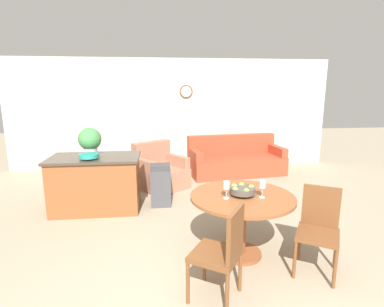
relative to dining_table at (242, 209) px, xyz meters
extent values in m
cube|color=beige|center=(-0.61, 4.34, 0.76)|extent=(8.00, 0.06, 2.70)
cylinder|color=brown|center=(-0.25, 4.30, 1.32)|extent=(0.32, 0.02, 0.32)
cylinder|color=white|center=(-0.25, 4.29, 1.32)|extent=(0.26, 0.01, 0.26)
cylinder|color=brown|center=(0.00, 0.00, -0.57)|extent=(0.51, 0.51, 0.04)
cylinder|color=brown|center=(0.00, 0.00, -0.20)|extent=(0.12, 0.12, 0.68)
cylinder|color=brown|center=(0.00, 0.00, 0.15)|extent=(1.21, 1.21, 0.03)
cylinder|color=brown|center=(-0.71, -0.77, -0.37)|extent=(0.04, 0.04, 0.42)
cylinder|color=brown|center=(-0.51, -0.44, -0.37)|extent=(0.04, 0.04, 0.42)
cylinder|color=brown|center=(-0.39, -0.97, -0.37)|extent=(0.04, 0.04, 0.42)
cylinder|color=brown|center=(-0.18, -0.65, -0.37)|extent=(0.04, 0.04, 0.42)
cube|color=brown|center=(-0.45, -0.71, -0.14)|extent=(0.58, 0.58, 0.05)
cube|color=brown|center=(-0.29, -0.81, 0.12)|extent=(0.24, 0.35, 0.46)
cylinder|color=brown|center=(0.77, -0.71, -0.37)|extent=(0.04, 0.04, 0.42)
cylinder|color=brown|center=(0.44, -0.51, -0.37)|extent=(0.04, 0.04, 0.42)
cylinder|color=brown|center=(0.97, -0.39, -0.37)|extent=(0.04, 0.04, 0.42)
cylinder|color=brown|center=(0.65, -0.18, -0.37)|extent=(0.04, 0.04, 0.42)
cube|color=brown|center=(0.71, -0.45, -0.14)|extent=(0.58, 0.58, 0.05)
cube|color=brown|center=(0.81, -0.29, 0.12)|extent=(0.35, 0.24, 0.46)
cylinder|color=#4C4742|center=(0.00, 0.00, 0.19)|extent=(0.11, 0.11, 0.03)
cylinder|color=#4C4742|center=(0.00, 0.00, 0.24)|extent=(0.29, 0.29, 0.07)
sphere|color=#8CB738|center=(0.11, 0.02, 0.26)|extent=(0.07, 0.07, 0.07)
sphere|color=#8CB738|center=(0.02, 0.11, 0.26)|extent=(0.07, 0.07, 0.07)
sphere|color=#8CB738|center=(-0.08, 0.07, 0.26)|extent=(0.07, 0.07, 0.07)
sphere|color=#8CB738|center=(-0.10, -0.05, 0.26)|extent=(0.07, 0.07, 0.07)
sphere|color=#8CB738|center=(0.01, -0.11, 0.26)|extent=(0.07, 0.07, 0.07)
cylinder|color=silver|center=(-0.21, -0.08, 0.17)|extent=(0.06, 0.06, 0.01)
cylinder|color=silver|center=(-0.21, -0.08, 0.23)|extent=(0.01, 0.01, 0.11)
cylinder|color=silver|center=(-0.21, -0.08, 0.33)|extent=(0.07, 0.07, 0.09)
cylinder|color=silver|center=(0.20, -0.09, 0.17)|extent=(0.06, 0.06, 0.01)
cylinder|color=silver|center=(0.20, -0.09, 0.23)|extent=(0.01, 0.01, 0.11)
cylinder|color=silver|center=(0.20, -0.09, 0.33)|extent=(0.07, 0.07, 0.09)
cube|color=brown|center=(-1.99, 1.64, -0.16)|extent=(1.37, 0.77, 0.86)
cube|color=#42382D|center=(-1.99, 1.64, 0.29)|extent=(1.43, 0.83, 0.04)
cylinder|color=teal|center=(-2.03, 1.47, 0.33)|extent=(0.11, 0.11, 0.02)
cylinder|color=teal|center=(-2.03, 1.47, 0.37)|extent=(0.30, 0.30, 0.06)
cylinder|color=beige|center=(-2.09, 1.84, 0.37)|extent=(0.22, 0.22, 0.12)
sphere|color=#478E4C|center=(-2.09, 1.84, 0.57)|extent=(0.38, 0.38, 0.38)
cube|color=#47474C|center=(-0.94, 1.70, -0.27)|extent=(0.34, 0.28, 0.64)
cube|color=#3C3C41|center=(-0.94, 1.70, 0.09)|extent=(0.32, 0.27, 0.09)
cube|color=#B24228|center=(0.85, 3.44, -0.38)|extent=(2.27, 1.18, 0.42)
cube|color=#B24228|center=(0.80, 3.80, 0.07)|extent=(2.18, 0.47, 0.46)
cube|color=#B24228|center=(-0.15, 3.32, -0.27)|extent=(0.26, 0.86, 0.63)
cube|color=#B24228|center=(1.84, 3.57, -0.27)|extent=(0.26, 0.86, 0.63)
cube|color=#A87056|center=(-0.92, 2.65, -0.39)|extent=(1.19, 1.20, 0.40)
cube|color=#A87056|center=(-1.11, 2.93, 0.07)|extent=(0.80, 0.64, 0.51)
cube|color=#A87056|center=(-1.21, 2.44, -0.27)|extent=(0.57, 0.74, 0.63)
cube|color=#A87056|center=(-0.62, 2.85, -0.27)|extent=(0.57, 0.74, 0.63)
camera|label=1|loc=(-0.95, -3.21, 1.39)|focal=28.00mm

